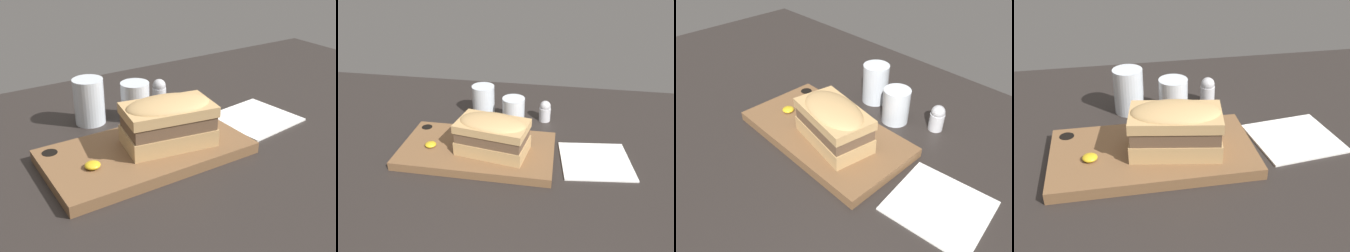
# 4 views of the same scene
# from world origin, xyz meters

# --- Properties ---
(dining_table) EXTENTS (1.77, 0.93, 0.02)m
(dining_table) POSITION_xyz_m (0.00, 0.00, 0.01)
(dining_table) COLOR #282321
(dining_table) RESTS_ON ground
(serving_board) EXTENTS (0.38, 0.20, 0.02)m
(serving_board) POSITION_xyz_m (-0.04, -0.02, 0.03)
(serving_board) COLOR brown
(serving_board) RESTS_ON dining_table
(sandwich) EXTENTS (0.18, 0.12, 0.09)m
(sandwich) POSITION_xyz_m (-0.00, -0.03, 0.09)
(sandwich) COLOR tan
(sandwich) RESTS_ON serving_board
(mustard_dollop) EXTENTS (0.03, 0.03, 0.01)m
(mustard_dollop) POSITION_xyz_m (-0.16, -0.03, 0.05)
(mustard_dollop) COLOR gold
(mustard_dollop) RESTS_ON serving_board
(water_glass) EXTENTS (0.07, 0.07, 0.10)m
(water_glass) POSITION_xyz_m (-0.07, 0.18, 0.06)
(water_glass) COLOR silver
(water_glass) RESTS_ON dining_table
(wine_glass) EXTENTS (0.06, 0.06, 0.08)m
(wine_glass) POSITION_xyz_m (0.02, 0.15, 0.06)
(wine_glass) COLOR silver
(wine_glass) RESTS_ON dining_table
(napkin) EXTENTS (0.18, 0.17, 0.00)m
(napkin) POSITION_xyz_m (0.25, -0.00, 0.02)
(napkin) COLOR white
(napkin) RESTS_ON dining_table
(salt_shaker) EXTENTS (0.03, 0.03, 0.06)m
(salt_shaker) POSITION_xyz_m (0.11, 0.19, 0.05)
(salt_shaker) COLOR silver
(salt_shaker) RESTS_ON dining_table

